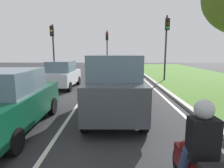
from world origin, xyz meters
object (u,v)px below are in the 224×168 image
car_suv_ahead (114,85)px  traffic_light_overhead_left (53,41)px  traffic_light_near_right (167,37)px  traffic_light_far_median (107,44)px  rider_person (202,137)px  car_sedan_left_lane (10,101)px  car_hatchback_far (62,75)px

car_suv_ahead → traffic_light_overhead_left: bearing=117.4°
traffic_light_near_right → traffic_light_far_median: (-5.01, 7.67, -0.23)m
traffic_light_near_right → rider_person: bearing=-102.9°
rider_person → traffic_light_near_right: bearing=76.6°
car_sedan_left_lane → rider_person: (4.41, -3.02, 0.27)m
rider_person → traffic_light_overhead_left: (-6.75, 14.97, 2.10)m
car_sedan_left_lane → car_hatchback_far: 6.91m
rider_person → traffic_light_far_median: (-2.03, 20.73, 2.10)m
car_hatchback_far → traffic_light_near_right: 8.65m
rider_person → traffic_light_overhead_left: 16.55m
rider_person → traffic_light_far_median: 20.93m
rider_person → traffic_light_near_right: traffic_light_near_right is taller
car_hatchback_far → traffic_light_overhead_left: size_ratio=0.78×
car_sedan_left_lane → traffic_light_far_median: bearing=81.5°
car_sedan_left_lane → traffic_light_overhead_left: size_ratio=0.90×
car_sedan_left_lane → traffic_light_near_right: 12.74m
car_sedan_left_lane → traffic_light_near_right: traffic_light_near_right is taller
car_suv_ahead → traffic_light_far_median: size_ratio=0.92×
car_suv_ahead → traffic_light_near_right: size_ratio=0.86×
traffic_light_overhead_left → traffic_light_far_median: bearing=50.7°
car_suv_ahead → traffic_light_overhead_left: (-5.51, 10.60, 2.13)m
car_sedan_left_lane → traffic_light_overhead_left: 12.40m
car_suv_ahead → rider_person: bearing=-74.3°
traffic_light_near_right → traffic_light_far_median: bearing=123.1°
car_suv_ahead → traffic_light_overhead_left: size_ratio=0.94×
traffic_light_near_right → traffic_light_overhead_left: (-9.73, 1.90, -0.22)m
car_suv_ahead → car_hatchback_far: size_ratio=1.20×
car_hatchback_far → traffic_light_near_right: traffic_light_near_right is taller
traffic_light_near_right → traffic_light_overhead_left: 9.91m
car_hatchback_far → traffic_light_near_right: (7.62, 3.14, 2.63)m
car_suv_ahead → rider_person: (1.23, -4.36, 0.02)m
car_sedan_left_lane → rider_person: size_ratio=3.71×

